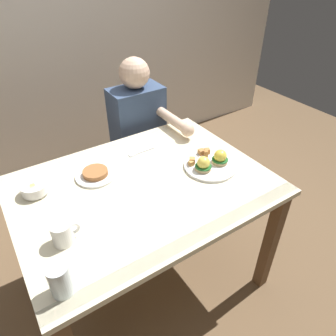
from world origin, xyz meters
TOP-DOWN VIEW (x-y plane):
  - ground_plane at (0.00, 0.00)m, footprint 6.00×6.00m
  - back_wall at (0.00, 1.50)m, footprint 4.80×0.10m
  - dining_table at (0.00, 0.00)m, footprint 1.20×0.90m
  - eggs_benedict_plate at (0.36, -0.07)m, footprint 0.27×0.27m
  - fruit_bowl at (-0.45, 0.21)m, footprint 0.12×0.12m
  - coffee_mug at (-0.43, -0.14)m, footprint 0.11×0.08m
  - fork at (0.12, 0.25)m, footprint 0.16×0.02m
  - water_glass_near at (-0.50, -0.35)m, footprint 0.07×0.07m
  - side_plate at (-0.16, 0.18)m, footprint 0.20×0.20m
  - diner_person at (0.32, 0.60)m, footprint 0.34×0.54m

SIDE VIEW (x-z plane):
  - ground_plane at x=0.00m, z-range 0.00..0.00m
  - dining_table at x=0.00m, z-range 0.26..1.00m
  - diner_person at x=0.32m, z-range 0.08..1.22m
  - fork at x=0.12m, z-range 0.74..0.74m
  - side_plate at x=-0.16m, z-range 0.74..0.77m
  - eggs_benedict_plate at x=0.36m, z-range 0.72..0.81m
  - fruit_bowl at x=-0.45m, z-range 0.74..0.80m
  - coffee_mug at x=-0.43m, z-range 0.74..0.84m
  - water_glass_near at x=-0.50m, z-range 0.73..0.86m
  - back_wall at x=0.00m, z-range 0.00..2.60m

